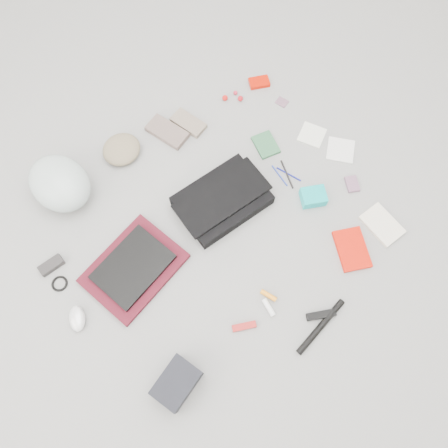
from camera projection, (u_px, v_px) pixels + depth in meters
ground_plane at (224, 228)px, 2.02m from camera, size 4.00×4.00×0.00m
messenger_bag at (222, 200)px, 2.03m from camera, size 0.41×0.29×0.07m
bag_flap at (222, 197)px, 2.00m from camera, size 0.44×0.21×0.01m
laptop_sleeve at (134, 268)px, 1.94m from camera, size 0.48×0.41×0.03m
laptop at (133, 267)px, 1.91m from camera, size 0.37×0.31×0.02m
bike_helmet at (60, 183)px, 2.00m from camera, size 0.32×0.36×0.19m
beanie at (121, 149)px, 2.13m from camera, size 0.22×0.21×0.07m
mitten_left at (167, 132)px, 2.19m from camera, size 0.17×0.23×0.03m
mitten_right at (188, 123)px, 2.21m from camera, size 0.14×0.19×0.03m
power_brick at (51, 265)px, 1.94m from camera, size 0.11×0.05×0.03m
cable_coil at (60, 284)px, 1.92m from camera, size 0.08×0.08×0.01m
mouse at (77, 319)px, 1.85m from camera, size 0.10×0.13×0.04m
camera_bag at (177, 383)px, 1.72m from camera, size 0.21×0.18×0.12m
multitool at (244, 326)px, 1.85m from camera, size 0.11×0.07×0.02m
toiletry_tube_white at (269, 307)px, 1.88m from camera, size 0.03×0.08×0.02m
toiletry_tube_orange at (269, 295)px, 1.90m from camera, size 0.05×0.08×0.02m
u_lock at (321, 315)px, 1.87m from camera, size 0.13×0.08×0.03m
bike_pump at (321, 326)px, 1.85m from camera, size 0.30×0.09×0.03m
book_red at (352, 249)px, 1.97m from camera, size 0.20×0.23×0.02m
book_white at (382, 225)px, 2.02m from camera, size 0.13×0.19×0.02m
notepad at (266, 145)px, 2.17m from camera, size 0.12×0.15×0.02m
pen_blue at (280, 176)px, 2.11m from camera, size 0.01×0.13×0.01m
pen_black at (287, 174)px, 2.11m from camera, size 0.05×0.15×0.01m
pen_navy at (289, 174)px, 2.12m from camera, size 0.06×0.13×0.01m
accordion_wallet at (313, 197)px, 2.05m from camera, size 0.14×0.13×0.06m
card_deck at (352, 184)px, 2.09m from camera, size 0.09×0.10×0.02m
napkin_top at (312, 135)px, 2.19m from camera, size 0.17×0.17×0.01m
napkin_bottom at (341, 150)px, 2.16m from camera, size 0.19×0.19×0.01m
lollipop_a at (225, 98)px, 2.26m from camera, size 0.03×0.03×0.03m
lollipop_b at (240, 98)px, 2.26m from camera, size 0.03×0.03×0.03m
lollipop_c at (235, 93)px, 2.28m from camera, size 0.03×0.03×0.02m
altoids_tin at (259, 82)px, 2.30m from camera, size 0.12×0.10×0.02m
stamp_sheet at (282, 102)px, 2.27m from camera, size 0.07×0.07×0.00m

